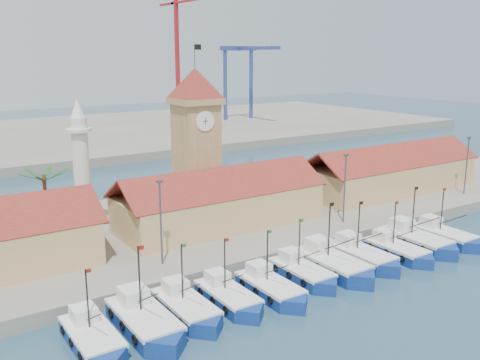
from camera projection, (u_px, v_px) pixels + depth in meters
ground at (325, 291)px, 53.07m from camera, size 400.00×400.00×0.00m
quay at (205, 222)px, 72.37m from camera, size 140.00×32.00×1.50m
terminal at (44, 138)px, 142.07m from camera, size 240.00×80.00×2.00m
boat_0 at (93, 340)px, 42.66m from camera, size 3.30×9.05×6.85m
boat_1 at (146, 323)px, 45.10m from camera, size 3.79×10.39×7.86m
boat_2 at (187, 309)px, 47.72m from camera, size 3.39×9.29×7.03m
boat_3 at (230, 298)px, 49.91m from camera, size 3.25×8.90×6.74m
boat_4 at (272, 290)px, 51.75m from camera, size 3.33×9.12×6.90m
boat_5 at (304, 274)px, 55.45m from camera, size 3.29×9.00×6.81m
boat_6 at (334, 266)px, 57.27m from camera, size 3.88×10.64×8.05m
boat_7 at (363, 257)px, 59.83m from camera, size 3.58×9.81×7.43m
boat_8 at (398, 251)px, 61.72m from camera, size 3.32×9.09×6.88m
boat_9 at (418, 242)px, 64.56m from camera, size 3.80×10.42×7.89m
boat_10 at (446, 237)px, 66.46m from camera, size 3.49×9.55×7.23m
hall_center at (220, 206)px, 68.37m from camera, size 27.04×10.13×7.61m
hall_right at (390, 175)px, 85.55m from camera, size 31.20×10.13×7.61m
clock_tower at (196, 138)px, 71.39m from camera, size 5.80×5.80×22.70m
minaret at (81, 164)px, 65.48m from camera, size 3.00×3.00×16.30m
palm_tree at (46, 202)px, 61.98m from camera, size 5.60×5.03×8.39m
lamp_posts at (260, 201)px, 61.57m from camera, size 80.70×0.25×9.03m
crane_red_right at (179, 43)px, 151.35m from camera, size 1.00×33.06×42.80m
gantry at (244, 63)px, 168.23m from camera, size 13.00×22.00×23.20m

